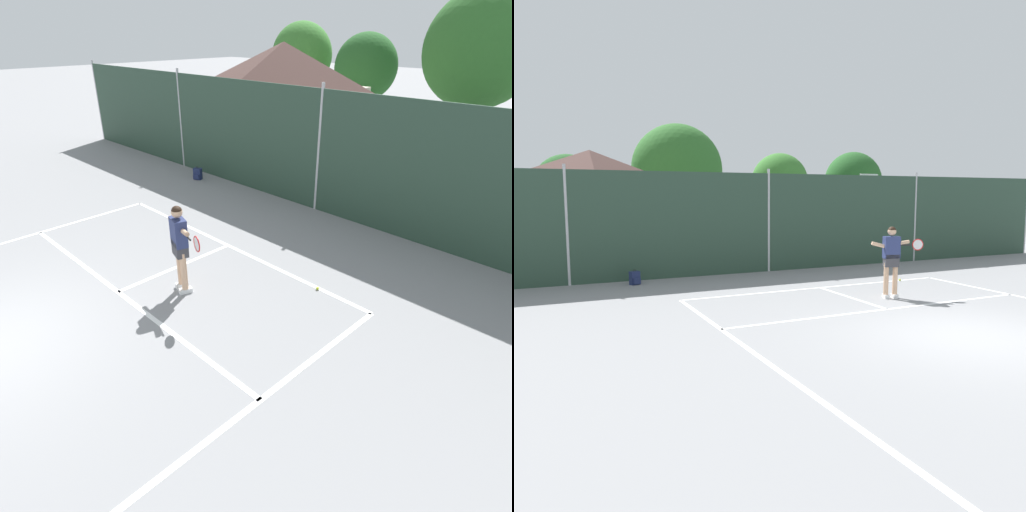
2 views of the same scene
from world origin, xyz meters
The scene contains 7 objects.
court_markings centered at (0.00, 0.65, 0.00)m, with size 8.30×11.10×0.01m.
chainlink_fence centered at (0.00, 9.00, 1.70)m, with size 26.09×0.09×3.54m.
clubhouse_building centered at (-5.37, 13.43, 2.25)m, with size 6.35×4.36×4.34m.
treeline_backdrop centered at (0.59, 20.25, 3.61)m, with size 24.98×4.41×6.47m.
tennis_player centered at (0.91, 3.48, 1.11)m, with size 1.41×0.40×1.85m.
tennis_ball centered at (2.85, 5.45, 0.03)m, with size 0.07×0.07×0.07m, color #CCE033.
backpack_navy centered at (-4.73, 8.27, 0.19)m, with size 0.33×0.32×0.46m.
Camera 1 is at (7.24, -0.76, 4.78)m, focal length 30.02 mm.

